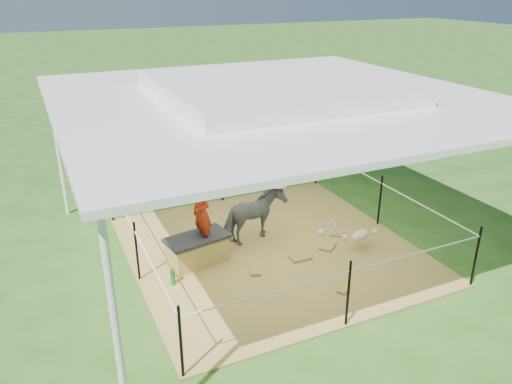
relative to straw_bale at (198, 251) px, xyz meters
name	(u,v)px	position (x,y,z in m)	size (l,w,h in m)	color
ground	(271,250)	(1.27, -0.09, -0.24)	(90.00, 90.00, 0.00)	#2D5919
hay_patch	(271,249)	(1.27, -0.09, -0.22)	(4.60, 4.60, 0.03)	brown
canopy_tent	(273,93)	(1.27, -0.09, 2.45)	(6.30, 6.30, 2.90)	silver
rope_fence	(271,216)	(1.27, -0.09, 0.40)	(4.54, 4.54, 1.00)	black
straw_bale	(198,251)	(0.00, 0.00, 0.00)	(0.94, 0.47, 0.42)	#A27E3B
dark_cloth	(197,238)	(0.00, 0.00, 0.24)	(1.00, 0.52, 0.05)	black
woman	(202,206)	(0.10, 0.00, 0.77)	(0.41, 0.27, 1.13)	#A2240F
green_bottle	(173,277)	(-0.55, -0.45, -0.08)	(0.07, 0.07, 0.26)	#186C22
pony	(254,216)	(1.13, 0.28, 0.27)	(0.52, 1.13, 0.96)	#4C4D51
pink_hat	(254,187)	(1.13, 0.28, 0.82)	(0.30, 0.30, 0.14)	#FF93C8
foal	(361,233)	(2.66, -0.71, 0.07)	(1.01, 0.56, 0.56)	beige
trash_barrel	(301,114)	(5.59, 6.50, 0.19)	(0.55, 0.55, 0.85)	blue
picnic_table_near	(227,114)	(3.59, 7.69, 0.13)	(1.76, 1.27, 0.73)	brown
picnic_table_far	(278,96)	(6.33, 9.48, 0.11)	(1.70, 1.23, 0.71)	brown
distant_person	(228,111)	(3.40, 7.19, 0.35)	(0.57, 0.44, 1.17)	blue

